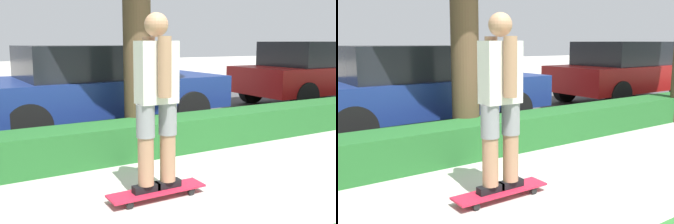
% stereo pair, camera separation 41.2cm
% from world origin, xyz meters
% --- Properties ---
extents(ground_plane, '(60.00, 60.00, 0.00)m').
position_xyz_m(ground_plane, '(0.00, 0.00, 0.00)').
color(ground_plane, '#BCB7AD').
extents(street_asphalt, '(18.06, 5.00, 0.01)m').
position_xyz_m(street_asphalt, '(0.00, 4.20, 0.00)').
color(street_asphalt, '#474749').
rests_on(street_asphalt, ground_plane).
extents(hedge_row, '(18.06, 0.60, 0.45)m').
position_xyz_m(hedge_row, '(0.00, 1.60, 0.23)').
color(hedge_row, '#236028').
rests_on(hedge_row, ground_plane).
extents(skateboard, '(0.96, 0.24, 0.09)m').
position_xyz_m(skateboard, '(-0.58, 0.20, 0.07)').
color(skateboard, red).
rests_on(skateboard, ground_plane).
extents(skater_person, '(0.49, 0.42, 1.64)m').
position_xyz_m(skater_person, '(-0.58, 0.20, 0.96)').
color(skater_person, black).
rests_on(skater_person, skateboard).
extents(parked_car_middle, '(4.34, 2.07, 1.41)m').
position_xyz_m(parked_car_middle, '(-0.00, 3.51, 0.74)').
color(parked_car_middle, navy).
rests_on(parked_car_middle, ground_plane).
extents(parked_car_rear, '(3.84, 1.86, 1.48)m').
position_xyz_m(parked_car_rear, '(5.40, 3.52, 0.77)').
color(parked_car_rear, maroon).
rests_on(parked_car_rear, ground_plane).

